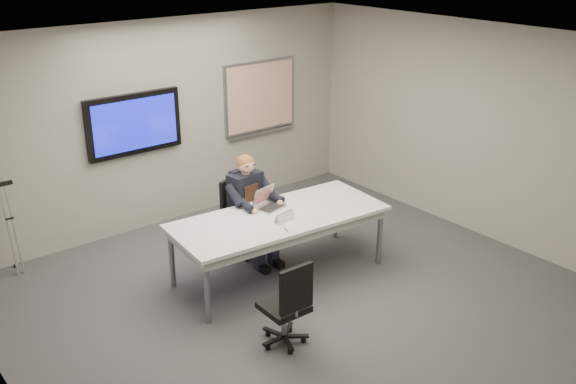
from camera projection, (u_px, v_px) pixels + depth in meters
floor at (309, 306)px, 7.04m from camera, size 6.00×6.00×0.02m
ceiling at (313, 49)px, 5.99m from camera, size 6.00×6.00×0.02m
wall_back at (167, 124)px, 8.68m from camera, size 6.00×0.02×2.80m
wall_left at (6, 281)px, 4.78m from camera, size 0.02×6.00×2.80m
wall_right at (488, 134)px, 8.25m from camera, size 0.02×6.00×2.80m
conference_table at (279, 222)px, 7.43m from camera, size 2.60×1.27×0.78m
tv_display at (134, 124)px, 8.32m from camera, size 1.30×0.09×0.80m
whiteboard at (260, 98)px, 9.51m from camera, size 1.25×0.08×1.10m
office_chair_far at (242, 231)px, 8.10m from camera, size 0.61×0.61×0.99m
office_chair_near at (286, 319)px, 6.28m from camera, size 0.46×0.46×0.94m
seated_person at (254, 220)px, 7.85m from camera, size 0.44×0.75×1.34m
crutch at (10, 225)px, 7.54m from camera, size 0.30×0.54×1.26m
laptop at (268, 202)px, 7.61m from camera, size 0.37×0.38×0.23m
name_tent at (285, 216)px, 7.24m from camera, size 0.28×0.12×0.11m
pen at (286, 229)px, 7.04m from camera, size 0.04×0.12×0.01m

